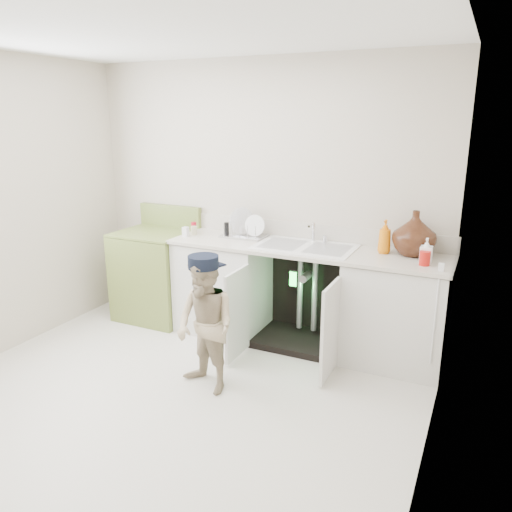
{
  "coord_description": "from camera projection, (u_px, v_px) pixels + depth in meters",
  "views": [
    {
      "loc": [
        1.95,
        -2.73,
        1.99
      ],
      "look_at": [
        0.32,
        0.7,
        0.92
      ],
      "focal_mm": 35.0,
      "sensor_mm": 36.0,
      "label": 1
    }
  ],
  "objects": [
    {
      "name": "ground",
      "position": [
        177.0,
        393.0,
        3.71
      ],
      "size": [
        3.5,
        3.5,
        0.0
      ],
      "primitive_type": "plane",
      "color": "beige",
      "rests_on": "ground"
    },
    {
      "name": "room_shell",
      "position": [
        169.0,
        229.0,
        3.37
      ],
      "size": [
        6.0,
        5.5,
        1.26
      ],
      "color": "#BDB2A2",
      "rests_on": "ground"
    },
    {
      "name": "counter_run",
      "position": [
        308.0,
        293.0,
        4.39
      ],
      "size": [
        2.44,
        1.02,
        1.26
      ],
      "color": "silver",
      "rests_on": "ground"
    },
    {
      "name": "avocado_stove",
      "position": [
        157.0,
        273.0,
        5.03
      ],
      "size": [
        0.71,
        0.65,
        1.11
      ],
      "color": "olive",
      "rests_on": "ground"
    },
    {
      "name": "repair_worker",
      "position": [
        206.0,
        325.0,
        3.63
      ],
      "size": [
        0.74,
        0.98,
        1.03
      ],
      "rotation": [
        0.0,
        0.0,
        -0.34
      ],
      "color": "#C5AF8D",
      "rests_on": "ground"
    }
  ]
}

